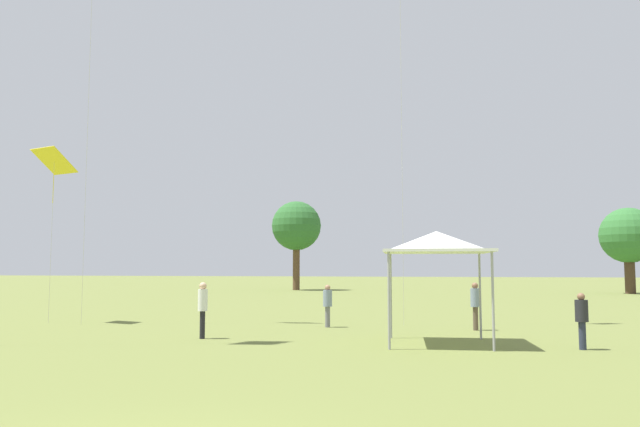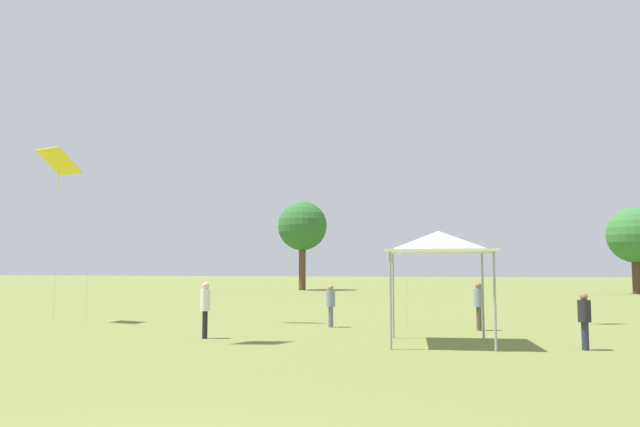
{
  "view_description": "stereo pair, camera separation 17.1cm",
  "coord_description": "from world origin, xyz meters",
  "px_view_note": "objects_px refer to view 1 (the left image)",
  "views": [
    {
      "loc": [
        3.43,
        -5.59,
        2.2
      ],
      "look_at": [
        0.12,
        7.89,
        3.41
      ],
      "focal_mm": 35.0,
      "sensor_mm": 36.0,
      "label": 1
    },
    {
      "loc": [
        3.6,
        -5.55,
        2.2
      ],
      "look_at": [
        0.12,
        7.89,
        3.41
      ],
      "focal_mm": 35.0,
      "sensor_mm": 36.0,
      "label": 2
    }
  ],
  "objects_px": {
    "person_standing_0": "(328,302)",
    "person_standing_2": "(475,302)",
    "canopy_tent": "(437,243)",
    "distant_tree_1": "(628,236)",
    "kite_4": "(54,163)",
    "person_standing_4": "(582,316)",
    "person_standing_3": "(203,304)",
    "distant_tree_0": "(296,227)"
  },
  "relations": [
    {
      "from": "person_standing_4",
      "to": "kite_4",
      "type": "xyz_separation_m",
      "value": [
        -19.4,
        3.65,
        5.59
      ]
    },
    {
      "from": "person_standing_3",
      "to": "distant_tree_1",
      "type": "height_order",
      "value": "distant_tree_1"
    },
    {
      "from": "kite_4",
      "to": "distant_tree_1",
      "type": "xyz_separation_m",
      "value": [
        29.52,
        36.18,
        -1.58
      ]
    },
    {
      "from": "person_standing_4",
      "to": "distant_tree_0",
      "type": "height_order",
      "value": "distant_tree_0"
    },
    {
      "from": "person_standing_2",
      "to": "person_standing_4",
      "type": "relative_size",
      "value": 1.1
    },
    {
      "from": "person_standing_0",
      "to": "canopy_tent",
      "type": "height_order",
      "value": "canopy_tent"
    },
    {
      "from": "person_standing_3",
      "to": "distant_tree_1",
      "type": "relative_size",
      "value": 0.24
    },
    {
      "from": "person_standing_0",
      "to": "person_standing_3",
      "type": "bearing_deg",
      "value": 93.02
    },
    {
      "from": "distant_tree_0",
      "to": "kite_4",
      "type": "bearing_deg",
      "value": -89.19
    },
    {
      "from": "person_standing_3",
      "to": "canopy_tent",
      "type": "distance_m",
      "value": 7.46
    },
    {
      "from": "person_standing_2",
      "to": "person_standing_3",
      "type": "xyz_separation_m",
      "value": [
        -8.29,
        -4.73,
        0.06
      ]
    },
    {
      "from": "person_standing_3",
      "to": "distant_tree_0",
      "type": "distance_m",
      "value": 42.82
    },
    {
      "from": "person_standing_4",
      "to": "kite_4",
      "type": "height_order",
      "value": "kite_4"
    },
    {
      "from": "person_standing_0",
      "to": "distant_tree_1",
      "type": "bearing_deg",
      "value": -81.62
    },
    {
      "from": "distant_tree_0",
      "to": "person_standing_2",
      "type": "bearing_deg",
      "value": -65.02
    },
    {
      "from": "canopy_tent",
      "to": "kite_4",
      "type": "xyz_separation_m",
      "value": [
        -15.55,
        3.34,
        3.56
      ]
    },
    {
      "from": "person_standing_0",
      "to": "person_standing_4",
      "type": "distance_m",
      "value": 9.32
    },
    {
      "from": "person_standing_4",
      "to": "kite_4",
      "type": "relative_size",
      "value": 0.22
    },
    {
      "from": "person_standing_3",
      "to": "canopy_tent",
      "type": "height_order",
      "value": "canopy_tent"
    },
    {
      "from": "canopy_tent",
      "to": "person_standing_2",
      "type": "bearing_deg",
      "value": 76.31
    },
    {
      "from": "person_standing_0",
      "to": "person_standing_2",
      "type": "bearing_deg",
      "value": -142.72
    },
    {
      "from": "person_standing_0",
      "to": "kite_4",
      "type": "xyz_separation_m",
      "value": [
        -11.28,
        -0.9,
        5.56
      ]
    },
    {
      "from": "person_standing_3",
      "to": "kite_4",
      "type": "distance_m",
      "value": 10.61
    },
    {
      "from": "distant_tree_1",
      "to": "person_standing_0",
      "type": "bearing_deg",
      "value": -117.34
    },
    {
      "from": "kite_4",
      "to": "person_standing_0",
      "type": "bearing_deg",
      "value": -114.23
    },
    {
      "from": "person_standing_4",
      "to": "kite_4",
      "type": "distance_m",
      "value": 20.52
    },
    {
      "from": "person_standing_2",
      "to": "canopy_tent",
      "type": "distance_m",
      "value": 4.91
    },
    {
      "from": "canopy_tent",
      "to": "distant_tree_1",
      "type": "xyz_separation_m",
      "value": [
        13.97,
        39.52,
        1.97
      ]
    },
    {
      "from": "person_standing_2",
      "to": "canopy_tent",
      "type": "relative_size",
      "value": 0.5
    },
    {
      "from": "person_standing_3",
      "to": "distant_tree_0",
      "type": "relative_size",
      "value": 0.2
    },
    {
      "from": "canopy_tent",
      "to": "kite_4",
      "type": "distance_m",
      "value": 16.3
    },
    {
      "from": "person_standing_0",
      "to": "person_standing_2",
      "type": "xyz_separation_m",
      "value": [
        5.34,
        0.15,
        0.08
      ]
    },
    {
      "from": "canopy_tent",
      "to": "distant_tree_1",
      "type": "distance_m",
      "value": 41.96
    },
    {
      "from": "person_standing_4",
      "to": "distant_tree_1",
      "type": "distance_m",
      "value": 41.29
    },
    {
      "from": "person_standing_2",
      "to": "person_standing_4",
      "type": "height_order",
      "value": "person_standing_2"
    },
    {
      "from": "person_standing_4",
      "to": "distant_tree_0",
      "type": "distance_m",
      "value": 46.38
    },
    {
      "from": "canopy_tent",
      "to": "person_standing_3",
      "type": "bearing_deg",
      "value": -177.31
    },
    {
      "from": "kite_4",
      "to": "distant_tree_0",
      "type": "xyz_separation_m",
      "value": [
        -0.54,
        37.87,
        -0.18
      ]
    },
    {
      "from": "person_standing_2",
      "to": "distant_tree_1",
      "type": "bearing_deg",
      "value": 156.4
    },
    {
      "from": "person_standing_3",
      "to": "distant_tree_1",
      "type": "xyz_separation_m",
      "value": [
        21.18,
        39.86,
        3.84
      ]
    },
    {
      "from": "distant_tree_0",
      "to": "distant_tree_1",
      "type": "distance_m",
      "value": 30.13
    },
    {
      "from": "distant_tree_0",
      "to": "canopy_tent",
      "type": "bearing_deg",
      "value": -68.68
    }
  ]
}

